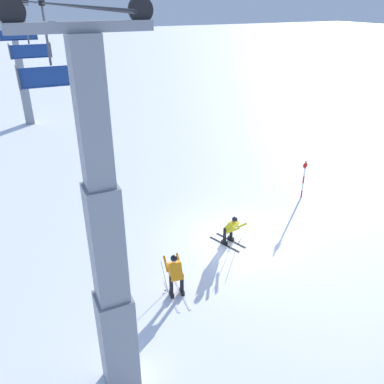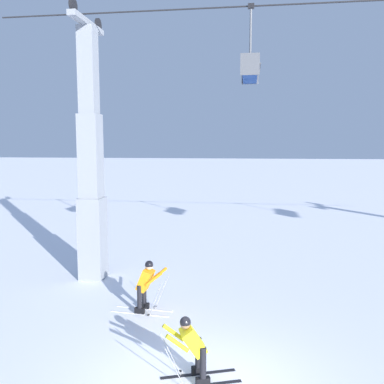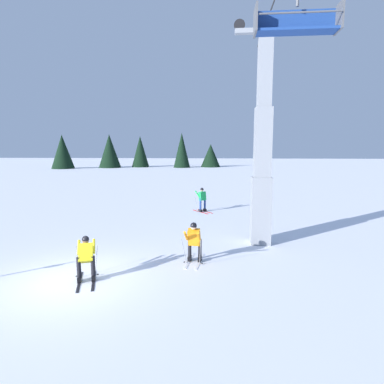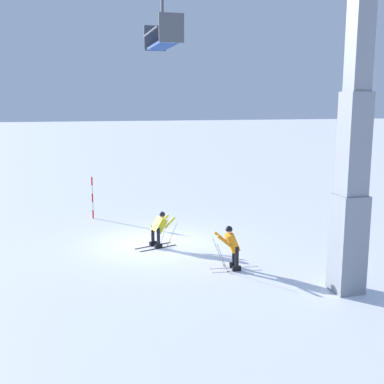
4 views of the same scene
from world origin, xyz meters
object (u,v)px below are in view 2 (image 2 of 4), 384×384
skier_carving_main (193,345)px  skier_distant_uphill (146,283)px  lift_tower_near (91,172)px  chairlift_seat_nearest (248,69)px

skier_carving_main → skier_distant_uphill: (-1.78, 3.22, 0.08)m
skier_carving_main → lift_tower_near: bearing=126.7°
lift_tower_near → skier_distant_uphill: bearing=-45.7°
lift_tower_near → chairlift_seat_nearest: (5.32, 0.00, 3.32)m
chairlift_seat_nearest → skier_distant_uphill: 7.32m
skier_carving_main → chairlift_seat_nearest: chairlift_seat_nearest is taller
lift_tower_near → skier_distant_uphill: (2.59, -2.65, -2.93)m
skier_distant_uphill → lift_tower_near: bearing=134.3°
lift_tower_near → chairlift_seat_nearest: bearing=0.0°
skier_carving_main → skier_distant_uphill: bearing=119.0°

